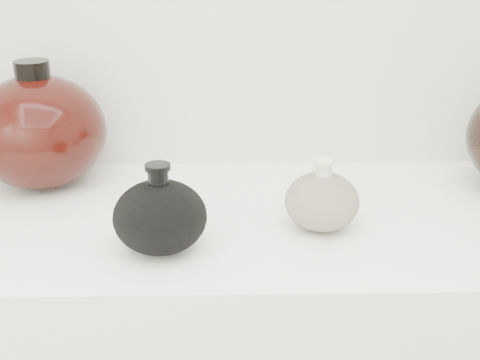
{
  "coord_description": "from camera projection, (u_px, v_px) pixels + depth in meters",
  "views": [
    {
      "loc": [
        -0.04,
        -0.05,
        1.36
      ],
      "look_at": [
        -0.02,
        0.92,
        0.97
      ],
      "focal_mm": 50.0,
      "sensor_mm": 36.0,
      "label": 1
    }
  ],
  "objects": [
    {
      "name": "cream_gourd_vase",
      "position": [
        322.0,
        201.0,
        1.04
      ],
      "size": [
        0.15,
        0.15,
        0.11
      ],
      "color": "#C2B099",
      "rests_on": "display_counter"
    },
    {
      "name": "room",
      "position": [
        316.0,
        42.0,
        0.32
      ],
      "size": [
        3.04,
        2.42,
        2.64
      ],
      "color": "slate",
      "rests_on": "ground"
    },
    {
      "name": "left_round_pot",
      "position": [
        39.0,
        131.0,
        1.19
      ],
      "size": [
        0.26,
        0.26,
        0.23
      ],
      "color": "black",
      "rests_on": "display_counter"
    },
    {
      "name": "black_gourd_vase",
      "position": [
        160.0,
        216.0,
        0.96
      ],
      "size": [
        0.18,
        0.18,
        0.13
      ],
      "color": "black",
      "rests_on": "display_counter"
    }
  ]
}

